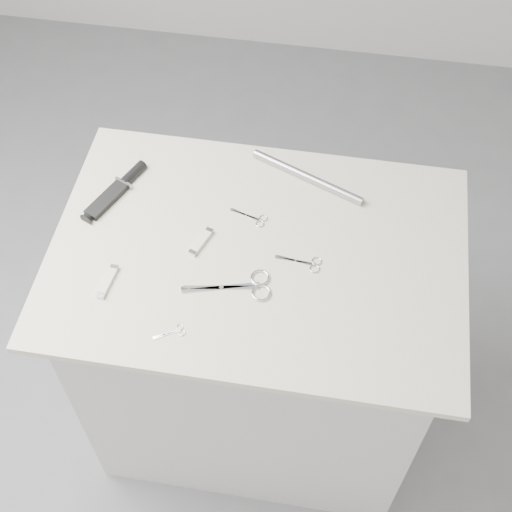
% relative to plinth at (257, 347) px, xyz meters
% --- Properties ---
extents(ground, '(4.00, 4.00, 0.01)m').
position_rel_plinth_xyz_m(ground, '(0.00, 0.00, -0.46)').
color(ground, gray).
rests_on(ground, ground).
extents(plinth, '(0.90, 0.60, 0.90)m').
position_rel_plinth_xyz_m(plinth, '(0.00, 0.00, 0.00)').
color(plinth, silver).
rests_on(plinth, ground).
extents(display_board, '(1.00, 0.70, 0.02)m').
position_rel_plinth_xyz_m(display_board, '(0.00, 0.00, 0.46)').
color(display_board, beige).
rests_on(display_board, plinth).
extents(large_shears, '(0.21, 0.10, 0.01)m').
position_rel_plinth_xyz_m(large_shears, '(-0.01, -0.10, 0.47)').
color(large_shears, silver).
rests_on(large_shears, display_board).
extents(embroidery_scissors_a, '(0.11, 0.05, 0.00)m').
position_rel_plinth_xyz_m(embroidery_scissors_a, '(0.12, -0.02, 0.47)').
color(embroidery_scissors_a, silver).
rests_on(embroidery_scissors_a, display_board).
extents(embroidery_scissors_b, '(0.10, 0.05, 0.00)m').
position_rel_plinth_xyz_m(embroidery_scissors_b, '(-0.03, 0.10, 0.47)').
color(embroidery_scissors_b, silver).
rests_on(embroidery_scissors_b, display_board).
extents(tiny_scissors, '(0.07, 0.05, 0.00)m').
position_rel_plinth_xyz_m(tiny_scissors, '(-0.15, -0.25, 0.47)').
color(tiny_scissors, silver).
rests_on(tiny_scissors, display_board).
extents(sheathed_knife, '(0.12, 0.21, 0.03)m').
position_rel_plinth_xyz_m(sheathed_knife, '(-0.38, 0.14, 0.48)').
color(sheathed_knife, black).
rests_on(sheathed_knife, display_board).
extents(pocket_knife_a, '(0.03, 0.09, 0.01)m').
position_rel_plinth_xyz_m(pocket_knife_a, '(-0.33, -0.15, 0.48)').
color(pocket_knife_a, white).
rests_on(pocket_knife_a, display_board).
extents(pocket_knife_b, '(0.05, 0.09, 0.01)m').
position_rel_plinth_xyz_m(pocket_knife_b, '(-0.14, 0.00, 0.48)').
color(pocket_knife_b, white).
rests_on(pocket_knife_b, display_board).
extents(metal_rail, '(0.30, 0.14, 0.02)m').
position_rel_plinth_xyz_m(metal_rail, '(0.09, 0.25, 0.48)').
color(metal_rail, '#9A9CA2').
rests_on(metal_rail, display_board).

